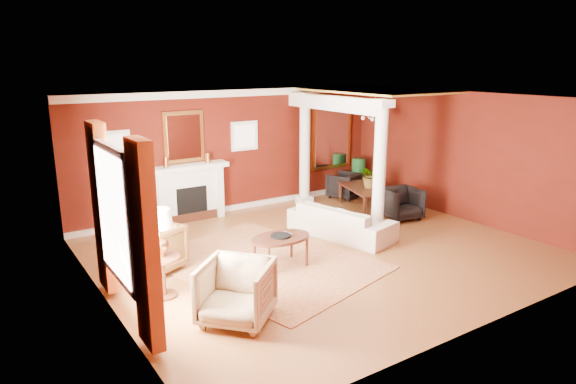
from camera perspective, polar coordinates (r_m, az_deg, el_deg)
ground at (r=9.93m, az=3.78°, el=-6.61°), size 8.00×8.00×0.00m
room_shell at (r=9.40m, az=3.98°, el=4.95°), size 8.04×7.04×2.92m
fireplace at (r=11.89m, az=-10.96°, el=-0.04°), size 1.85×0.42×1.29m
overmantel_mirror at (r=11.77m, az=-11.51°, el=6.02°), size 0.95×0.07×1.15m
flank_window_left at (r=11.32m, az=-18.80°, el=4.71°), size 0.70×0.07×0.70m
flank_window_right at (r=12.45m, az=-4.85°, el=6.23°), size 0.70×0.07×0.70m
left_window at (r=7.31m, az=-18.16°, el=-3.30°), size 0.21×2.55×2.60m
column_front at (r=10.82m, az=10.15°, el=2.82°), size 0.36×0.36×2.80m
column_back at (r=12.88m, az=1.87°, el=4.87°), size 0.36×0.36×2.80m
header_beam at (r=11.86m, az=5.03°, el=9.81°), size 0.30×3.20×0.32m
amber_ceiling at (r=12.47m, az=9.72°, el=11.04°), size 2.30×3.40×0.04m
dining_mirror at (r=13.93m, az=4.86°, el=6.06°), size 1.30×0.07×1.70m
chandelier at (r=12.59m, az=9.61°, el=8.23°), size 0.60×0.62×0.75m
crown_trim at (r=12.23m, az=-5.99°, el=10.87°), size 8.00×0.08×0.16m
base_trim at (r=12.70m, az=-5.67°, el=-1.66°), size 8.00×0.08×0.12m
rug at (r=9.38m, az=-2.67°, el=-7.84°), size 3.81×4.50×0.02m
sofa at (r=10.68m, az=5.93°, el=-2.65°), size 1.21×2.34×0.88m
armchair_leopard at (r=9.14m, az=-15.00°, el=-5.92°), size 1.13×1.16×0.92m
armchair_stripe at (r=7.27m, az=-5.79°, el=-10.71°), size 1.27×1.28×0.96m
coffee_table at (r=9.04m, az=-0.82°, el=-5.25°), size 1.12×1.12×0.56m
coffee_book at (r=9.07m, az=-0.65°, el=-4.19°), size 0.15×0.04×0.20m
side_table at (r=8.01m, az=-14.03°, el=-5.12°), size 0.57×0.57×1.41m
dining_table at (r=12.69m, az=8.77°, el=0.04°), size 0.98×1.69×0.89m
dining_chair_near at (r=12.08m, az=12.53°, el=-1.10°), size 0.90×0.86×0.80m
dining_chair_far at (r=13.72m, az=6.22°, el=0.88°), size 0.92×0.89×0.74m
green_urn at (r=14.17m, az=7.80°, el=1.37°), size 0.42×0.42×1.01m
potted_plant at (r=12.51m, az=9.18°, el=3.02°), size 0.65×0.69×0.47m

